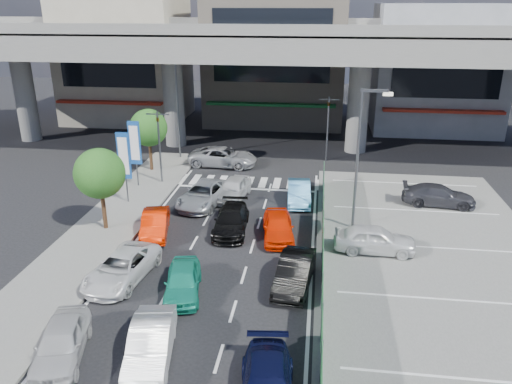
# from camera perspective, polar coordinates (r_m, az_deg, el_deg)

# --- Properties ---
(ground) EXTENTS (120.00, 120.00, 0.00)m
(ground) POSITION_cam_1_polar(r_m,az_deg,el_deg) (24.44, -5.16, -9.19)
(ground) COLOR black
(ground) RESTS_ON ground
(parking_lot) EXTENTS (12.00, 28.00, 0.06)m
(parking_lot) POSITION_cam_1_polar(r_m,az_deg,el_deg) (26.39, 20.13, -8.01)
(parking_lot) COLOR #5F5F5D
(parking_lot) RESTS_ON ground
(sidewalk_left) EXTENTS (4.00, 30.00, 0.12)m
(sidewalk_left) POSITION_cam_1_polar(r_m,az_deg,el_deg) (29.90, -16.75, -4.02)
(sidewalk_left) COLOR #5F5F5D
(sidewalk_left) RESTS_ON ground
(fence_run) EXTENTS (0.16, 22.00, 1.80)m
(fence_run) POSITION_cam_1_polar(r_m,az_deg,el_deg) (24.39, 7.63, -6.96)
(fence_run) COLOR #205E2F
(fence_run) RESTS_ON ground
(expressway) EXTENTS (64.00, 14.00, 10.75)m
(expressway) POSITION_cam_1_polar(r_m,az_deg,el_deg) (42.99, 0.95, 16.37)
(expressway) COLOR slate
(expressway) RESTS_ON ground
(building_west) EXTENTS (12.00, 10.90, 13.00)m
(building_west) POSITION_cam_1_polar(r_m,az_deg,el_deg) (56.82, -14.63, 14.57)
(building_west) COLOR gray
(building_west) RESTS_ON ground
(building_center) EXTENTS (14.00, 10.90, 15.00)m
(building_center) POSITION_cam_1_polar(r_m,az_deg,el_deg) (53.97, 2.32, 15.96)
(building_center) COLOR gray
(building_center) RESTS_ON ground
(building_east) EXTENTS (12.00, 10.90, 12.00)m
(building_east) POSITION_cam_1_polar(r_m,az_deg,el_deg) (54.06, 19.81, 13.19)
(building_east) COLOR gray
(building_east) RESTS_ON ground
(traffic_light_left) EXTENTS (1.60, 1.24, 5.20)m
(traffic_light_left) POSITION_cam_1_polar(r_m,az_deg,el_deg) (35.39, -11.10, 7.03)
(traffic_light_left) COLOR #595B60
(traffic_light_left) RESTS_ON ground
(traffic_light_right) EXTENTS (1.60, 1.24, 5.20)m
(traffic_light_right) POSITION_cam_1_polar(r_m,az_deg,el_deg) (40.44, 8.27, 8.94)
(traffic_light_right) COLOR #595B60
(traffic_light_right) RESTS_ON ground
(street_lamp_right) EXTENTS (1.65, 0.22, 8.00)m
(street_lamp_right) POSITION_cam_1_polar(r_m,az_deg,el_deg) (27.70, 11.96, 4.87)
(street_lamp_right) COLOR #595B60
(street_lamp_right) RESTS_ON ground
(street_lamp_left) EXTENTS (1.65, 0.22, 8.00)m
(street_lamp_left) POSITION_cam_1_polar(r_m,az_deg,el_deg) (40.85, -8.74, 10.23)
(street_lamp_left) COLOR #595B60
(street_lamp_left) RESTS_ON ground
(signboard_near) EXTENTS (0.80, 0.14, 4.70)m
(signboard_near) POSITION_cam_1_polar(r_m,az_deg,el_deg) (32.35, -14.85, 3.79)
(signboard_near) COLOR #595B60
(signboard_near) RESTS_ON ground
(signboard_far) EXTENTS (0.80, 0.14, 4.70)m
(signboard_far) POSITION_cam_1_polar(r_m,az_deg,el_deg) (35.16, -13.68, 5.26)
(signboard_far) COLOR #595B60
(signboard_far) RESTS_ON ground
(tree_near) EXTENTS (2.80, 2.80, 4.80)m
(tree_near) POSITION_cam_1_polar(r_m,az_deg,el_deg) (28.70, -17.43, 2.01)
(tree_near) COLOR #382314
(tree_near) RESTS_ON ground
(tree_far) EXTENTS (2.80, 2.80, 4.80)m
(tree_far) POSITION_cam_1_polar(r_m,az_deg,el_deg) (38.33, -12.18, 7.17)
(tree_far) COLOR #382314
(tree_far) RESTS_ON ground
(van_white_back_left) EXTENTS (2.56, 4.30, 1.37)m
(van_white_back_left) POSITION_cam_1_polar(r_m,az_deg,el_deg) (20.18, -21.38, -15.70)
(van_white_back_left) COLOR silver
(van_white_back_left) RESTS_ON ground
(hatch_white_back_mid) EXTENTS (2.16, 4.38, 1.38)m
(hatch_white_back_mid) POSITION_cam_1_polar(r_m,az_deg,el_deg) (19.20, -11.96, -16.61)
(hatch_white_back_mid) COLOR white
(hatch_white_back_mid) RESTS_ON ground
(sedan_white_mid_left) EXTENTS (2.78, 4.93, 1.30)m
(sedan_white_mid_left) POSITION_cam_1_polar(r_m,az_deg,el_deg) (24.29, -15.08, -8.34)
(sedan_white_mid_left) COLOR silver
(sedan_white_mid_left) RESTS_ON ground
(taxi_teal_mid) EXTENTS (2.21, 4.01, 1.29)m
(taxi_teal_mid) POSITION_cam_1_polar(r_m,az_deg,el_deg) (22.70, -8.38, -10.03)
(taxi_teal_mid) COLOR #1A987B
(taxi_teal_mid) RESTS_ON ground
(hatch_black_mid_right) EXTENTS (1.91, 4.32, 1.38)m
(hatch_black_mid_right) POSITION_cam_1_polar(r_m,az_deg,el_deg) (23.08, 4.43, -9.15)
(hatch_black_mid_right) COLOR black
(hatch_black_mid_right) RESTS_ON ground
(taxi_orange_left) EXTENTS (2.21, 4.13, 1.29)m
(taxi_orange_left) POSITION_cam_1_polar(r_m,az_deg,el_deg) (28.39, -11.47, -3.58)
(taxi_orange_left) COLOR red
(taxi_orange_left) RESTS_ON ground
(sedan_black_mid) EXTENTS (2.06, 4.55, 1.29)m
(sedan_black_mid) POSITION_cam_1_polar(r_m,az_deg,el_deg) (28.27, -2.86, -3.27)
(sedan_black_mid) COLOR black
(sedan_black_mid) RESTS_ON ground
(taxi_orange_right) EXTENTS (2.17, 4.23, 1.38)m
(taxi_orange_right) POSITION_cam_1_polar(r_m,az_deg,el_deg) (27.45, 2.55, -3.93)
(taxi_orange_right) COLOR #F72902
(taxi_orange_right) RESTS_ON ground
(wagon_silver_front_left) EXTENTS (3.11, 5.29, 1.38)m
(wagon_silver_front_left) POSITION_cam_1_polar(r_m,az_deg,el_deg) (32.04, -6.02, -0.27)
(wagon_silver_front_left) COLOR #A3A7AC
(wagon_silver_front_left) RESTS_ON ground
(sedan_white_front_mid) EXTENTS (2.18, 4.24, 1.38)m
(sedan_white_front_mid) POSITION_cam_1_polar(r_m,az_deg,el_deg) (32.86, -2.60, 0.38)
(sedan_white_front_mid) COLOR silver
(sedan_white_front_mid) RESTS_ON ground
(kei_truck_front_right) EXTENTS (1.71, 4.20, 1.36)m
(kei_truck_front_right) POSITION_cam_1_polar(r_m,az_deg,el_deg) (32.32, 4.93, -0.06)
(kei_truck_front_right) COLOR #59AAE0
(kei_truck_front_right) RESTS_ON ground
(crossing_wagon_silver) EXTENTS (5.48, 2.79, 1.48)m
(crossing_wagon_silver) POSITION_cam_1_polar(r_m,az_deg,el_deg) (39.50, -3.78, 4.03)
(crossing_wagon_silver) COLOR #9A9BA0
(crossing_wagon_silver) RESTS_ON ground
(parked_sedan_white) EXTENTS (4.23, 1.81, 1.43)m
(parked_sedan_white) POSITION_cam_1_polar(r_m,az_deg,el_deg) (26.54, 13.41, -5.25)
(parked_sedan_white) COLOR silver
(parked_sedan_white) RESTS_ON parking_lot
(parked_sedan_dgrey) EXTENTS (4.67, 2.29, 1.31)m
(parked_sedan_dgrey) POSITION_cam_1_polar(r_m,az_deg,el_deg) (33.70, 20.15, -0.36)
(parked_sedan_dgrey) COLOR #333339
(parked_sedan_dgrey) RESTS_ON parking_lot
(traffic_cone) EXTENTS (0.37, 0.37, 0.69)m
(traffic_cone) POSITION_cam_1_polar(r_m,az_deg,el_deg) (26.75, 9.32, -5.60)
(traffic_cone) COLOR #EF3C0D
(traffic_cone) RESTS_ON parking_lot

